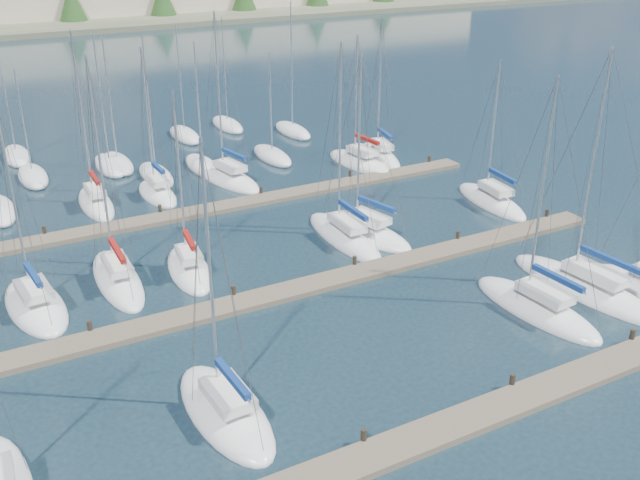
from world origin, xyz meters
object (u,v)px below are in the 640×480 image
sailboat_m (491,201)px  sailboat_q (359,163)px  sailboat_f (585,288)px  sailboat_j (189,269)px  sailboat_i (118,279)px  sailboat_h (36,305)px  sailboat_l (364,232)px  sailboat_c (226,411)px  sailboat_e (537,308)px  sailboat_r (380,156)px  sailboat_p (228,178)px  sailboat_o (158,193)px  sailboat_k (344,236)px  sailboat_n (96,203)px

sailboat_m → sailboat_q: bearing=114.0°
sailboat_f → sailboat_j: bearing=140.9°
sailboat_i → sailboat_h: sailboat_i is taller
sailboat_j → sailboat_l: (12.40, -0.28, -0.01)m
sailboat_c → sailboat_e: size_ratio=0.96×
sailboat_m → sailboat_l: 11.48m
sailboat_m → sailboat_q: sailboat_q is taller
sailboat_i → sailboat_e: size_ratio=1.02×
sailboat_r → sailboat_f: bearing=-84.8°
sailboat_p → sailboat_l: bearing=-84.2°
sailboat_m → sailboat_i: bearing=-175.2°
sailboat_h → sailboat_p: bearing=34.6°
sailboat_c → sailboat_o: bearing=76.8°
sailboat_l → sailboat_r: bearing=40.1°
sailboat_o → sailboat_k: 16.39m
sailboat_f → sailboat_q: size_ratio=1.24×
sailboat_l → sailboat_i: bearing=163.0°
sailboat_j → sailboat_c: 14.22m
sailboat_k → sailboat_n: size_ratio=1.01×
sailboat_j → sailboat_e: size_ratio=0.86×
sailboat_j → sailboat_k: size_ratio=0.86×
sailboat_f → sailboat_m: sailboat_f is taller
sailboat_j → sailboat_f: bearing=-27.0°
sailboat_i → sailboat_l: sailboat_i is taller
sailboat_o → sailboat_k: bearing=-59.8°
sailboat_f → sailboat_h: sailboat_f is taller
sailboat_j → sailboat_h: 8.97m
sailboat_p → sailboat_n: bearing=172.3°
sailboat_j → sailboat_q: bearing=39.7°
sailboat_p → sailboat_c: sailboat_p is taller
sailboat_f → sailboat_e: size_ratio=1.07×
sailboat_f → sailboat_i: 27.52m
sailboat_i → sailboat_q: (24.07, 11.81, -0.02)m
sailboat_p → sailboat_q: bearing=-18.2°
sailboat_l → sailboat_p: sailboat_p is taller
sailboat_p → sailboat_c: size_ratio=1.08×
sailboat_r → sailboat_p: size_ratio=0.92×
sailboat_q → sailboat_f: bearing=-96.7°
sailboat_l → sailboat_r: sailboat_r is taller
sailboat_n → sailboat_p: size_ratio=0.96×
sailboat_m → sailboat_p: size_ratio=0.81×
sailboat_f → sailboat_n: bearing=124.3°
sailboat_m → sailboat_j: sailboat_j is taller
sailboat_i → sailboat_m: (28.05, -0.82, -0.02)m
sailboat_f → sailboat_n: sailboat_f is taller
sailboat_o → sailboat_j: sailboat_o is taller
sailboat_q → sailboat_k: sailboat_k is taller
sailboat_o → sailboat_p: 6.20m
sailboat_j → sailboat_l: bearing=6.1°
sailboat_j → sailboat_c: bearing=-95.4°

